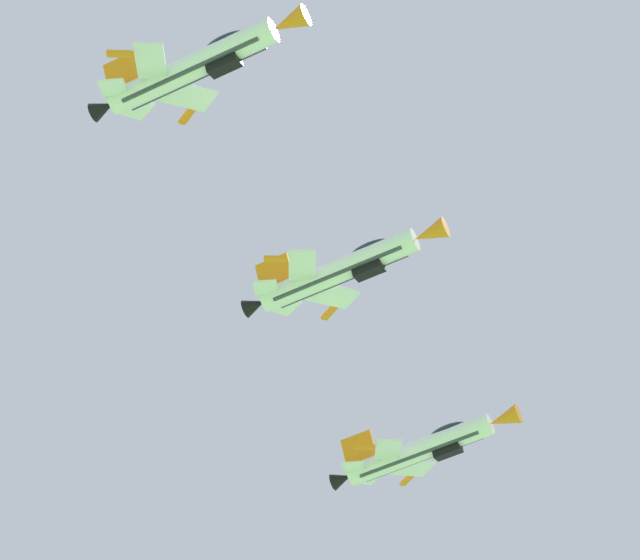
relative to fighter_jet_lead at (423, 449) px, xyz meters
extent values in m
cylinder|color=white|center=(-0.21, 0.19, 0.00)|extent=(10.08, 9.27, 1.70)
cube|color=#383D47|center=(-0.06, 0.36, -0.41)|extent=(8.49, 7.81, 1.04)
cone|color=orange|center=(5.12, -4.58, 0.00)|extent=(2.83, 2.77, 1.56)
cone|color=black|center=(-5.24, 4.69, 0.00)|extent=(2.10, 2.08, 1.36)
ellipsoid|color=#192333|center=(1.56, -1.80, 0.56)|extent=(3.38, 3.25, 1.49)
cube|color=black|center=(1.66, -0.96, -0.71)|extent=(2.55, 2.49, 1.26)
cube|color=white|center=(0.07, 3.07, 1.16)|extent=(4.21, 3.09, 2.17)
cube|color=orange|center=(0.47, 5.20, 2.16)|extent=(1.12, 1.71, 0.48)
cube|color=white|center=(-2.99, -0.35, -1.32)|extent=(2.75, 4.13, 2.17)
cube|color=orange|center=(-5.06, -0.98, -2.32)|extent=(1.69, 0.97, 0.48)
cube|color=white|center=(-3.11, 4.59, 0.72)|extent=(2.55, 2.41, 1.19)
cube|color=white|center=(-4.90, 2.59, -0.73)|extent=(2.28, 2.47, 1.19)
cube|color=orange|center=(-4.36, 2.75, 1.59)|extent=(2.88, 2.79, 2.38)
cylinder|color=white|center=(-10.98, -15.08, -0.63)|extent=(10.08, 9.27, 1.70)
cube|color=#383D47|center=(-10.85, -14.93, -1.05)|extent=(8.50, 7.82, 0.99)
cone|color=orange|center=(-5.65, -19.85, -0.63)|extent=(2.83, 2.77, 1.56)
cone|color=black|center=(-16.01, -10.58, -0.63)|extent=(2.10, 2.08, 1.36)
ellipsoid|color=#192333|center=(-9.20, -17.05, -0.05)|extent=(3.36, 3.23, 1.47)
cube|color=black|center=(-9.14, -16.26, -1.36)|extent=(2.54, 2.48, 1.23)
cube|color=white|center=(-10.67, -12.16, 0.42)|extent=(4.29, 3.12, 2.00)
cube|color=orange|center=(-10.24, -10.00, 1.33)|extent=(1.12, 1.71, 0.46)
cube|color=white|center=(-13.81, -15.66, -1.83)|extent=(2.77, 4.22, 2.00)
cube|color=orange|center=(-15.90, -16.33, -2.74)|extent=(1.70, 0.97, 0.46)
cube|color=white|center=(-13.87, -10.66, 0.03)|extent=(2.59, 2.43, 1.10)
cube|color=white|center=(-15.70, -12.71, -1.29)|extent=(2.30, 2.51, 1.10)
cube|color=orange|center=(-15.08, -12.47, 1.00)|extent=(2.81, 2.71, 2.43)
cylinder|color=white|center=(-24.53, -28.24, -0.64)|extent=(10.08, 9.27, 1.70)
cube|color=#383D47|center=(-24.37, -28.06, -1.04)|extent=(8.47, 7.80, 1.09)
cone|color=orange|center=(-19.20, -33.01, -0.64)|extent=(2.83, 2.77, 1.56)
cone|color=black|center=(-29.56, -23.74, -0.64)|extent=(2.10, 2.08, 1.36)
ellipsoid|color=#192333|center=(-22.79, -30.25, -0.10)|extent=(3.39, 3.26, 1.51)
cube|color=black|center=(-22.64, -29.37, -1.33)|extent=(2.56, 2.49, 1.29)
cube|color=white|center=(-24.29, -25.40, 0.65)|extent=(4.12, 3.06, 2.36)
cube|color=orange|center=(-23.93, -23.32, 1.74)|extent=(1.12, 1.71, 0.50)
cube|color=white|center=(-27.27, -28.72, -2.07)|extent=(2.73, 4.04, 2.36)
cube|color=orange|center=(-29.29, -29.31, -3.17)|extent=(1.69, 0.97, 0.50)
cube|color=white|center=(-27.46, -23.87, 0.15)|extent=(2.51, 2.39, 1.28)
cube|color=white|center=(-29.20, -25.81, -1.43)|extent=(2.26, 2.42, 1.28)
cube|color=orange|center=(-28.74, -25.74, 0.91)|extent=(2.95, 2.87, 2.32)
camera|label=1|loc=(-29.01, -76.93, -92.14)|focal=88.45mm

